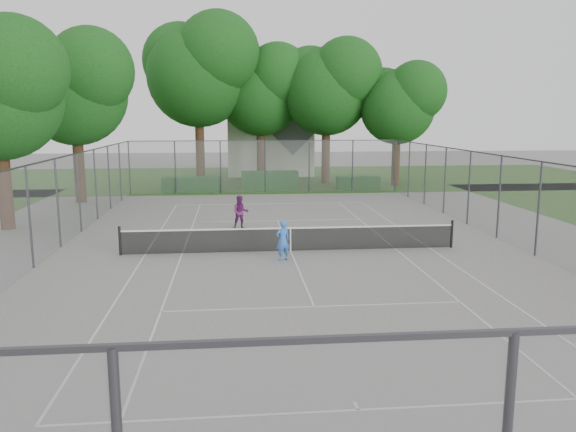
{
  "coord_description": "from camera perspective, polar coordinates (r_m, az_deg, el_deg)",
  "views": [
    {
      "loc": [
        -2.11,
        -20.87,
        5.13
      ],
      "look_at": [
        0.0,
        1.0,
        1.2
      ],
      "focal_mm": 35.0,
      "sensor_mm": 36.0,
      "label": 1
    }
  ],
  "objects": [
    {
      "name": "ground",
      "position": [
        21.6,
        0.26,
        -3.6
      ],
      "size": [
        120.0,
        120.0,
        0.0
      ],
      "primitive_type": "plane",
      "color": "slate",
      "rests_on": "ground"
    },
    {
      "name": "grass_far",
      "position": [
        47.2,
        -2.93,
        3.89
      ],
      "size": [
        60.0,
        20.0,
        0.0
      ],
      "primitive_type": "cube",
      "color": "#244B15",
      "rests_on": "ground"
    },
    {
      "name": "court_markings",
      "position": [
        21.6,
        0.26,
        -3.59
      ],
      "size": [
        11.03,
        23.83,
        0.01
      ],
      "color": "silver",
      "rests_on": "ground"
    },
    {
      "name": "tennis_net",
      "position": [
        21.48,
        0.26,
        -2.28
      ],
      "size": [
        12.87,
        0.1,
        1.1
      ],
      "color": "black",
      "rests_on": "ground"
    },
    {
      "name": "perimeter_fence",
      "position": [
        21.24,
        0.26,
        1.15
      ],
      "size": [
        18.08,
        34.08,
        3.52
      ],
      "color": "#38383D",
      "rests_on": "ground"
    },
    {
      "name": "tree_far_left",
      "position": [
        43.93,
        -9.0,
        14.74
      ],
      "size": [
        8.86,
        8.09,
        12.73
      ],
      "color": "#382114",
      "rests_on": "ground"
    },
    {
      "name": "tree_far_midleft",
      "position": [
        44.67,
        -2.71,
        12.93
      ],
      "size": [
        7.41,
        6.77,
        10.65
      ],
      "color": "#382114",
      "rests_on": "ground"
    },
    {
      "name": "tree_far_midright",
      "position": [
        43.41,
        4.09,
        13.21
      ],
      "size": [
        7.57,
        6.91,
        10.88
      ],
      "color": "#382114",
      "rests_on": "ground"
    },
    {
      "name": "tree_far_right",
      "position": [
        42.8,
        11.22,
        11.43
      ],
      "size": [
        6.32,
        5.77,
        9.08
      ],
      "color": "#382114",
      "rests_on": "ground"
    },
    {
      "name": "tree_side_back",
      "position": [
        35.74,
        -20.82,
        12.43
      ],
      "size": [
        7.05,
        6.43,
        10.13
      ],
      "color": "#382114",
      "rests_on": "ground"
    },
    {
      "name": "hedge_left",
      "position": [
        38.96,
        -9.71,
        3.17
      ],
      "size": [
        4.03,
        1.21,
        1.01
      ],
      "primitive_type": "cube",
      "color": "#184B19",
      "rests_on": "ground"
    },
    {
      "name": "hedge_mid",
      "position": [
        40.03,
        -1.87,
        3.68
      ],
      "size": [
        4.0,
        1.14,
        1.26
      ],
      "primitive_type": "cube",
      "color": "#184B19",
      "rests_on": "ground"
    },
    {
      "name": "hedge_right",
      "position": [
        40.13,
        7.12,
        3.36
      ],
      "size": [
        2.98,
        1.09,
        0.9
      ],
      "primitive_type": "cube",
      "color": "#184B19",
      "rests_on": "ground"
    },
    {
      "name": "house",
      "position": [
        50.16,
        -1.91,
        8.46
      ],
      "size": [
        7.31,
        5.67,
        9.11
      ],
      "color": "beige",
      "rests_on": "ground"
    },
    {
      "name": "girl_player",
      "position": [
        20.09,
        -0.53,
        -2.5
      ],
      "size": [
        0.63,
        0.55,
        1.47
      ],
      "primitive_type": "imported",
      "rotation": [
        0.0,
        0.0,
        3.58
      ],
      "color": "#3A75D9",
      "rests_on": "ground"
    },
    {
      "name": "woman_player",
      "position": [
        25.8,
        -4.84,
        0.38
      ],
      "size": [
        0.79,
        0.63,
        1.55
      ],
      "primitive_type": "imported",
      "rotation": [
        0.0,
        0.0,
        0.06
      ],
      "color": "#6A2365",
      "rests_on": "ground"
    }
  ]
}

